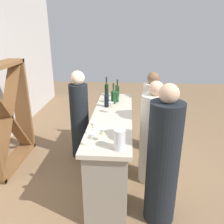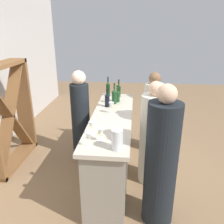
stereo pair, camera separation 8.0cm
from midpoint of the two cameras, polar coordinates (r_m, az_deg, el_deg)
name	(u,v)px [view 2 (the right image)]	position (r m, az deg, el deg)	size (l,w,h in m)	color
ground_plane	(112,173)	(3.70, 0.64, -14.84)	(12.00, 12.00, 0.00)	#846647
bar_counter	(112,145)	(3.44, 0.68, -8.23)	(2.16, 0.56, 0.96)	gray
wine_rack	(8,116)	(3.94, -23.71, -0.90)	(1.14, 0.28, 1.63)	brown
wine_bottle_leftmost_near_black	(107,100)	(3.54, -0.54, 3.05)	(0.07, 0.07, 0.30)	black
wine_bottle_second_left_olive_green	(114,96)	(3.69, 1.20, 4.00)	(0.08, 0.08, 0.33)	#193D1E
wine_bottle_center_olive_green	(117,96)	(3.79, 1.92, 4.06)	(0.08, 0.08, 0.27)	#193D1E
wine_bottle_second_right_dark_green	(119,90)	(4.07, 2.24, 5.40)	(0.07, 0.07, 0.30)	black
wine_bottle_rightmost_dark_green	(108,89)	(4.12, -0.43, 5.82)	(0.07, 0.07, 0.34)	black
wine_glass_near_left	(111,106)	(3.28, 0.56, 1.61)	(0.07, 0.07, 0.16)	white
wine_glass_near_center	(100,132)	(2.51, -1.99, -5.09)	(0.08, 0.08, 0.15)	white
wine_glass_near_right	(89,137)	(2.39, -4.78, -6.20)	(0.07, 0.07, 0.16)	white
wine_glass_far_left	(91,125)	(2.64, -4.27, -3.34)	(0.06, 0.06, 0.16)	white
water_pitcher	(117,140)	(2.34, 2.28, -6.85)	(0.12, 0.12, 0.22)	silver
person_left_guest	(161,163)	(2.62, 12.91, -12.18)	(0.45, 0.45, 1.63)	black
person_center_guest	(152,115)	(4.15, 10.51, -0.76)	(0.34, 0.34, 1.42)	beige
person_right_guest	(153,138)	(3.28, 10.69, -6.33)	(0.39, 0.39, 1.49)	beige
person_server_behind	(81,118)	(3.87, -7.19, -1.38)	(0.31, 0.31, 1.49)	black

